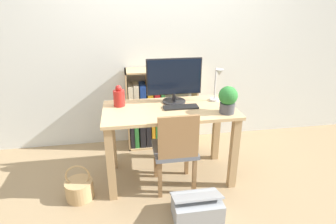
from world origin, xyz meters
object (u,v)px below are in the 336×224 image
keyboard (181,107)px  bookshelf (150,111)px  monitor (174,79)px  storage_box (197,208)px  vase (119,97)px  chair (176,149)px  basket (79,189)px  potted_plant (228,99)px  desk_lamp (217,82)px

keyboard → bookshelf: (-0.23, 0.72, -0.32)m
monitor → storage_box: (0.06, -0.81, -0.90)m
vase → chair: vase is taller
monitor → chair: 0.68m
vase → chair: size_ratio=0.25×
monitor → vase: bearing=-177.8°
basket → storage_box: size_ratio=0.86×
monitor → basket: monitor is taller
monitor → vase: monitor is taller
chair → storage_box: chair is taller
monitor → keyboard: 0.29m
potted_plant → basket: size_ratio=0.71×
potted_plant → storage_box: 0.99m
keyboard → storage_box: size_ratio=0.81×
bookshelf → basket: bearing=-129.5°
storage_box → keyboard: bearing=91.8°
monitor → storage_box: bearing=-86.1°
potted_plant → chair: potted_plant is taller
chair → bookshelf: size_ratio=0.85×
keyboard → desk_lamp: 0.44m
vase → potted_plant: (0.97, -0.34, 0.05)m
keyboard → basket: bearing=-168.3°
desk_lamp → chair: bearing=-146.9°
chair → storage_box: bearing=-76.9°
potted_plant → bookshelf: size_ratio=0.26×
vase → basket: size_ratio=0.59×
desk_lamp → bookshelf: desk_lamp is taller
desk_lamp → basket: desk_lamp is taller
monitor → basket: (-0.96, -0.38, -0.90)m
keyboard → desk_lamp: bearing=13.4°
desk_lamp → basket: (-1.37, -0.30, -0.88)m
monitor → basket: 1.37m
monitor → storage_box: 1.21m
vase → bookshelf: 0.78m
basket → keyboard: bearing=11.7°
basket → storage_box: (1.01, -0.43, 0.00)m
vase → basket: 0.93m
chair → keyboard: bearing=66.4°
desk_lamp → storage_box: size_ratio=0.85×
desk_lamp → potted_plant: bearing=-87.7°
keyboard → vase: vase is taller
bookshelf → potted_plant: bearing=-55.5°
chair → vase: bearing=141.9°
potted_plant → storage_box: bearing=-129.6°
desk_lamp → storage_box: 1.19m
potted_plant → desk_lamp: bearing=92.3°
basket → chair: bearing=-0.5°
potted_plant → chair: (-0.48, -0.03, -0.45)m
chair → desk_lamp: bearing=31.8°
monitor → chair: size_ratio=0.66×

